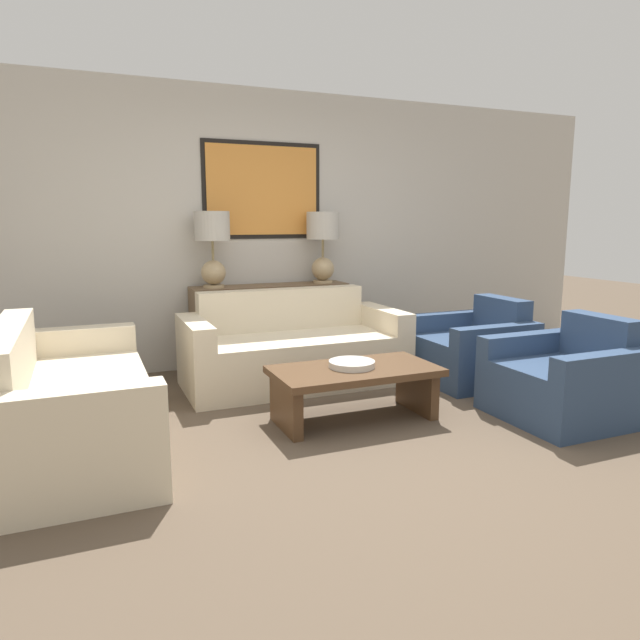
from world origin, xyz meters
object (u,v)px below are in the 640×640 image
at_px(couch_by_side, 70,406).
at_px(armchair_near_back_wall, 472,351).
at_px(table_lamp_left, 212,241).
at_px(coffee_table, 355,381).
at_px(table_lamp_right, 323,240).
at_px(decorative_bowl, 352,364).
at_px(console_table, 271,326).
at_px(armchair_near_camera, 565,382).
at_px(couch_by_back_wall, 293,351).

relative_size(couch_by_side, armchair_near_back_wall, 2.19).
distance_m(table_lamp_left, couch_by_side, 2.17).
distance_m(table_lamp_left, coffee_table, 2.03).
height_order(table_lamp_right, decorative_bowl, table_lamp_right).
bearing_deg(decorative_bowl, table_lamp_right, 73.83).
distance_m(couch_by_side, armchair_near_back_wall, 3.32).
bearing_deg(couch_by_side, coffee_table, -5.74).
bearing_deg(couch_by_side, decorative_bowl, -5.18).
relative_size(console_table, armchair_near_back_wall, 1.75).
xyz_separation_m(table_lamp_left, couch_by_side, (-1.24, -1.50, -0.94)).
bearing_deg(armchair_near_back_wall, couch_by_side, -173.97).
xyz_separation_m(armchair_near_back_wall, armchair_near_camera, (0.00, -1.07, 0.00)).
xyz_separation_m(table_lamp_left, decorative_bowl, (0.61, -1.67, -0.82)).
height_order(table_lamp_right, couch_by_back_wall, table_lamp_right).
relative_size(couch_by_side, armchair_near_camera, 2.19).
height_order(table_lamp_left, armchair_near_back_wall, table_lamp_left).
height_order(coffee_table, decorative_bowl, decorative_bowl).
relative_size(armchair_near_back_wall, armchair_near_camera, 1.00).
relative_size(table_lamp_left, table_lamp_right, 1.00).
bearing_deg(table_lamp_right, decorative_bowl, -106.17).
relative_size(decorative_bowl, armchair_near_back_wall, 0.38).
bearing_deg(coffee_table, decorative_bowl, 124.28).
distance_m(coffee_table, armchair_near_camera, 1.53).
bearing_deg(armchair_near_camera, armchair_near_back_wall, 90.00).
height_order(table_lamp_right, couch_by_side, table_lamp_right).
xyz_separation_m(couch_by_side, armchair_near_back_wall, (3.30, 0.35, -0.02)).
height_order(couch_by_back_wall, couch_by_side, same).
xyz_separation_m(console_table, couch_by_side, (-1.79, -1.50, -0.12)).
bearing_deg(coffee_table, table_lamp_left, 110.25).
bearing_deg(table_lamp_left, decorative_bowl, -69.93).
height_order(console_table, table_lamp_right, table_lamp_right).
height_order(couch_by_side, armchair_near_camera, couch_by_side).
bearing_deg(table_lamp_right, couch_by_back_wall, -131.02).
bearing_deg(armchair_near_camera, table_lamp_right, 113.38).
bearing_deg(armchair_near_back_wall, coffee_table, -159.49).
bearing_deg(couch_by_back_wall, table_lamp_left, 131.02).
bearing_deg(decorative_bowl, armchair_near_camera, -21.01).
relative_size(table_lamp_left, armchair_near_back_wall, 0.80).
relative_size(table_lamp_right, decorative_bowl, 2.11).
distance_m(couch_by_back_wall, armchair_near_back_wall, 1.60).
xyz_separation_m(decorative_bowl, armchair_near_back_wall, (1.45, 0.52, -0.15)).
distance_m(couch_by_side, decorative_bowl, 1.87).
bearing_deg(table_lamp_right, coffee_table, -105.58).
relative_size(table_lamp_right, armchair_near_camera, 0.80).
bearing_deg(console_table, decorative_bowl, -87.84).
xyz_separation_m(table_lamp_right, armchair_near_camera, (0.96, -2.23, -0.97)).
bearing_deg(console_table, armchair_near_back_wall, -37.39).
distance_m(console_table, armchair_near_back_wall, 1.91).
xyz_separation_m(table_lamp_right, couch_by_back_wall, (-0.55, -0.63, -0.94)).
xyz_separation_m(table_lamp_left, coffee_table, (0.62, -1.69, -0.94)).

